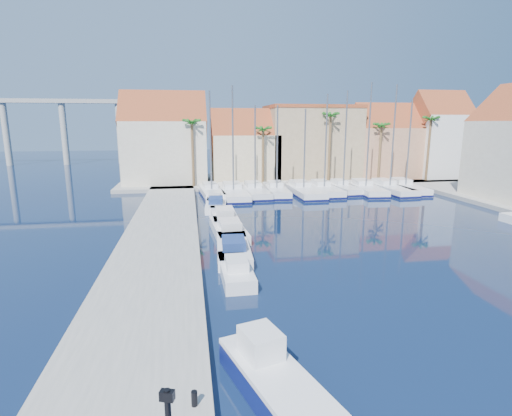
{
  "coord_description": "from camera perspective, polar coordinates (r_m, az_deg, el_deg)",
  "views": [
    {
      "loc": [
        -6.5,
        -14.83,
        9.3
      ],
      "look_at": [
        -1.65,
        14.23,
        3.0
      ],
      "focal_mm": 28.0,
      "sensor_mm": 36.0,
      "label": 1
    }
  ],
  "objects": [
    {
      "name": "sailboat_1",
      "position": [
        51.76,
        -3.32,
        2.34
      ],
      "size": [
        3.18,
        12.04,
        13.75
      ],
      "rotation": [
        0.0,
        0.0,
        0.0
      ],
      "color": "white",
      "rests_on": "ground"
    },
    {
      "name": "motorboat_west_2",
      "position": [
        33.86,
        -3.97,
        -3.01
      ],
      "size": [
        2.85,
        7.6,
        1.4
      ],
      "rotation": [
        0.0,
        0.0,
        0.06
      ],
      "color": "white",
      "rests_on": "ground"
    },
    {
      "name": "palm_4",
      "position": [
        67.54,
        23.72,
        11.29
      ],
      "size": [
        2.6,
        2.6,
        10.65
      ],
      "color": "brown",
      "rests_on": "shore_north"
    },
    {
      "name": "sailboat_3",
      "position": [
        53.0,
        2.89,
        2.58
      ],
      "size": [
        3.28,
        10.0,
        11.49
      ],
      "rotation": [
        0.0,
        0.0,
        -0.07
      ],
      "color": "white",
      "rests_on": "ground"
    },
    {
      "name": "sailboat_7",
      "position": [
        56.56,
        15.19,
        2.8
      ],
      "size": [
        3.68,
        11.05,
        14.39
      ],
      "rotation": [
        0.0,
        0.0,
        -0.08
      ],
      "color": "white",
      "rests_on": "ground"
    },
    {
      "name": "shore_north",
      "position": [
        65.58,
        5.2,
        4.09
      ],
      "size": [
        54.0,
        16.0,
        0.5
      ],
      "primitive_type": "cube",
      "color": "gray",
      "rests_on": "ground"
    },
    {
      "name": "ground",
      "position": [
        18.67,
        12.92,
        -18.14
      ],
      "size": [
        260.0,
        260.0,
        0.0
      ],
      "primitive_type": "plane",
      "color": "#081731",
      "rests_on": "ground"
    },
    {
      "name": "building_4",
      "position": [
        73.11,
        24.5,
        9.18
      ],
      "size": [
        8.3,
        8.0,
        14.0
      ],
      "color": "white",
      "rests_on": "shore_north"
    },
    {
      "name": "sailboat_5",
      "position": [
        54.7,
        9.51,
        2.74
      ],
      "size": [
        2.77,
        10.35,
        12.92
      ],
      "rotation": [
        0.0,
        0.0,
        0.0
      ],
      "color": "white",
      "rests_on": "ground"
    },
    {
      "name": "bollard",
      "position": [
        14.13,
        -8.8,
        -25.3
      ],
      "size": [
        0.2,
        0.2,
        0.5
      ],
      "primitive_type": "cylinder",
      "color": "black",
      "rests_on": "quay_west"
    },
    {
      "name": "quay_west",
      "position": [
        29.84,
        -13.9,
        -5.95
      ],
      "size": [
        6.0,
        77.0,
        0.5
      ],
      "primitive_type": "cube",
      "color": "gray",
      "rests_on": "ground"
    },
    {
      "name": "building_0",
      "position": [
        61.99,
        -12.87,
        9.21
      ],
      "size": [
        12.3,
        9.0,
        13.5
      ],
      "color": "beige",
      "rests_on": "shore_north"
    },
    {
      "name": "building_3",
      "position": [
        69.47,
        17.71,
        8.67
      ],
      "size": [
        10.3,
        8.0,
        12.0
      ],
      "color": "tan",
      "rests_on": "shore_north"
    },
    {
      "name": "palm_3",
      "position": [
        63.57,
        17.48,
        10.9
      ],
      "size": [
        2.6,
        2.6,
        9.65
      ],
      "color": "brown",
      "rests_on": "shore_north"
    },
    {
      "name": "fishing_boat",
      "position": [
        14.93,
        2.52,
        -23.25
      ],
      "size": [
        3.49,
        6.06,
        2.01
      ],
      "rotation": [
        0.0,
        0.0,
        0.29
      ],
      "color": "#0E1756",
      "rests_on": "ground"
    },
    {
      "name": "viaduct",
      "position": [
        102.16,
        -28.66,
        11.16
      ],
      "size": [
        48.0,
        2.2,
        14.45
      ],
      "color": "#9E9E99",
      "rests_on": "ground"
    },
    {
      "name": "motorboat_west_4",
      "position": [
        44.12,
        -5.73,
        0.52
      ],
      "size": [
        2.76,
        6.86,
        1.4
      ],
      "rotation": [
        0.0,
        0.0,
        -0.09
      ],
      "color": "white",
      "rests_on": "ground"
    },
    {
      "name": "sailboat_9",
      "position": [
        59.4,
        20.32,
        2.87
      ],
      "size": [
        3.71,
        11.05,
        12.34
      ],
      "rotation": [
        0.0,
        0.0,
        -0.08
      ],
      "color": "white",
      "rests_on": "ground"
    },
    {
      "name": "palm_1",
      "position": [
        57.8,
        1.01,
        10.92
      ],
      "size": [
        2.6,
        2.6,
        9.15
      ],
      "color": "brown",
      "rests_on": "shore_north"
    },
    {
      "name": "sailboat_8",
      "position": [
        57.79,
        18.24,
        2.79
      ],
      "size": [
        3.44,
        11.24,
        14.16
      ],
      "rotation": [
        0.0,
        0.0,
        0.05
      ],
      "color": "white",
      "rests_on": "ground"
    },
    {
      "name": "motorboat_west_1",
      "position": [
        28.72,
        -3.28,
        -5.77
      ],
      "size": [
        2.66,
        7.17,
        1.4
      ],
      "rotation": [
        0.0,
        0.0,
        -0.06
      ],
      "color": "white",
      "rests_on": "ground"
    },
    {
      "name": "building_2",
      "position": [
        65.85,
        7.86,
        9.31
      ],
      "size": [
        14.2,
        10.2,
        11.5
      ],
      "color": "#9E8761",
      "rests_on": "shore_north"
    },
    {
      "name": "palm_2",
      "position": [
        60.41,
        10.61,
        12.55
      ],
      "size": [
        2.6,
        2.6,
        11.15
      ],
      "color": "brown",
      "rests_on": "shore_north"
    },
    {
      "name": "motorboat_west_3",
      "position": [
        38.61,
        -4.6,
        -1.13
      ],
      "size": [
        2.29,
        7.16,
        1.4
      ],
      "rotation": [
        0.0,
        0.0,
        0.0
      ],
      "color": "white",
      "rests_on": "ground"
    },
    {
      "name": "sailboat_4",
      "position": [
        53.63,
        6.6,
        2.6
      ],
      "size": [
        3.3,
        11.97,
        11.02
      ],
      "rotation": [
        0.0,
        0.0,
        0.01
      ],
      "color": "white",
      "rests_on": "ground"
    },
    {
      "name": "building_1",
      "position": [
        62.54,
        -1.67,
        8.4
      ],
      "size": [
        10.3,
        8.0,
        11.0
      ],
      "color": "#C9B38E",
      "rests_on": "shore_north"
    },
    {
      "name": "sailboat_2",
      "position": [
        52.5,
        -0.25,
        2.5
      ],
      "size": [
        3.05,
        10.42,
        11.45
      ],
      "rotation": [
        0.0,
        0.0,
        0.03
      ],
      "color": "white",
      "rests_on": "ground"
    },
    {
      "name": "sailboat_0",
      "position": [
        52.01,
        -6.43,
        2.37
      ],
      "size": [
        3.25,
        9.74,
        13.14
      ],
      "rotation": [
        0.0,
        0.0,
        0.08
      ],
      "color": "white",
      "rests_on": "ground"
    },
    {
      "name": "sailboat_6",
      "position": [
        56.07,
        12.13,
        2.9
      ],
      "size": [
        2.82,
        8.77,
        13.41
      ],
      "rotation": [
        0.0,
        0.0,
        0.06
      ],
      "color": "white",
      "rests_on": "ground"
    },
    {
      "name": "motorboat_west_0",
      "position": [
        24.72,
        -2.94,
        -8.78
      ],
      "size": [
        1.86,
        5.61,
        1.4
      ],
      "rotation": [
        0.0,
        0.0,
        0.01
      ],
      "color": "white",
      "rests_on": "ground"
    },
    {
      "name": "palm_0",
      "position": [
        56.83,
        -9.17,
        11.7
      ],
      "size": [
        2.6,
        2.6,
        10.15
      ],
      "color": "brown",
      "rests_on": "shore_north"
    },
    {
      "name": "motorboat_west_5",
      "position": [
        47.8,
        -6.02,
        1.41
      ],
      "size": [
        2.2,
        6.16,
        1.4
      ],
      "rotation": [
        0.0,
        0.0,
        -0.04
      ],
      "color": "white",
      "rests_on": "ground"
    }
  ]
}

